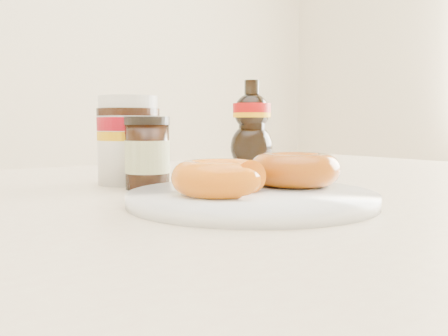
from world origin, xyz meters
TOP-DOWN VIEW (x-y plane):
  - dining_table at (0.00, 0.10)m, footprint 1.40×0.90m
  - plate at (-0.05, -0.03)m, footprint 0.26×0.26m
  - donut_bitten at (-0.09, -0.03)m, footprint 0.12×0.12m
  - donut_whole at (0.03, -0.02)m, footprint 0.14×0.14m
  - nutella_jar at (-0.07, 0.21)m, footprint 0.09×0.09m
  - syrup_bottle at (0.23, 0.31)m, footprint 0.09×0.08m
  - dark_jar at (-0.08, 0.14)m, footprint 0.06×0.06m

SIDE VIEW (x-z plane):
  - dining_table at x=0.00m, z-range 0.29..1.04m
  - plate at x=-0.05m, z-range 0.75..0.76m
  - donut_bitten at x=-0.09m, z-range 0.76..0.80m
  - donut_whole at x=0.03m, z-range 0.76..0.80m
  - dark_jar at x=-0.08m, z-range 0.75..0.84m
  - nutella_jar at x=-0.07m, z-range 0.76..0.88m
  - syrup_bottle at x=0.23m, z-range 0.75..0.92m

